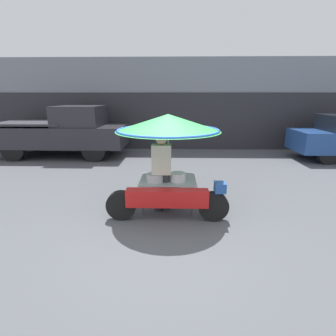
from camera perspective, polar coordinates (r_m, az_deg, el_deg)
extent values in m
plane|color=#4C4F54|center=(4.64, -1.04, -13.99)|extent=(36.00, 36.00, 0.00)
cube|color=gray|center=(12.45, 0.75, 13.77)|extent=(28.00, 2.00, 3.81)
cube|color=#28282D|center=(11.46, 0.65, 10.10)|extent=(23.80, 0.06, 2.40)
cylinder|color=black|center=(5.02, 9.87, -8.22)|extent=(0.57, 0.14, 0.57)
cylinder|color=black|center=(5.07, -10.13, -7.99)|extent=(0.57, 0.14, 0.57)
cube|color=red|center=(4.90, -0.19, -6.52)|extent=(1.53, 0.24, 0.32)
cube|color=#234C93|center=(4.89, 11.26, -4.12)|extent=(0.20, 0.24, 0.18)
cylinder|color=black|center=(5.79, 0.09, -4.98)|extent=(0.51, 0.14, 0.51)
cylinder|color=#515156|center=(5.17, 5.30, -7.13)|extent=(0.03, 0.03, 0.60)
cylinder|color=#515156|center=(5.89, 4.84, -4.23)|extent=(0.03, 0.03, 0.60)
cylinder|color=#515156|center=(5.20, -5.48, -7.01)|extent=(0.03, 0.03, 0.60)
cylinder|color=#515156|center=(5.92, -4.58, -4.14)|extent=(0.03, 0.03, 0.60)
cube|color=#9E9EA3|center=(5.42, 0.02, -2.51)|extent=(1.14, 0.91, 0.02)
cylinder|color=#B2B2B7|center=(5.28, 0.02, 2.70)|extent=(0.03, 0.03, 0.99)
cone|color=green|center=(5.18, 0.02, 9.84)|extent=(2.07, 2.07, 0.33)
torus|color=blue|center=(5.19, 0.02, 8.24)|extent=(2.02, 2.02, 0.05)
cylinder|color=#B7B7BC|center=(5.25, -2.83, -2.08)|extent=(0.34, 0.34, 0.16)
cylinder|color=silver|center=(5.26, 2.14, -1.98)|extent=(0.31, 0.31, 0.17)
cylinder|color=silver|center=(5.58, -0.52, -1.35)|extent=(0.27, 0.27, 0.10)
cylinder|color=#2D2D33|center=(5.33, -2.36, -5.27)|extent=(0.14, 0.14, 0.78)
cylinder|color=#2D2D33|center=(5.33, -0.42, -5.29)|extent=(0.14, 0.14, 0.78)
cube|color=beige|center=(5.13, -1.44, 1.88)|extent=(0.38, 0.22, 0.59)
sphere|color=tan|center=(5.05, -1.47, 6.28)|extent=(0.21, 0.21, 0.21)
cylinder|color=black|center=(10.46, 31.46, 2.42)|extent=(0.65, 0.20, 0.65)
cylinder|color=black|center=(11.70, 28.08, 4.05)|extent=(0.65, 0.20, 0.65)
cylinder|color=black|center=(9.66, -15.83, 3.80)|extent=(0.84, 0.24, 0.84)
cylinder|color=black|center=(11.21, -13.39, 5.52)|extent=(0.84, 0.24, 0.84)
cylinder|color=black|center=(10.90, -30.66, 3.49)|extent=(0.84, 0.24, 0.84)
cylinder|color=black|center=(12.29, -26.70, 5.14)|extent=(0.84, 0.24, 0.84)
cube|color=#28282D|center=(10.87, -22.12, 6.56)|extent=(4.86, 1.93, 0.77)
cube|color=#28282D|center=(10.50, -18.58, 10.73)|extent=(1.65, 1.77, 0.73)
cube|color=#2D2D33|center=(11.24, -26.97, 8.77)|extent=(2.53, 1.85, 0.08)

